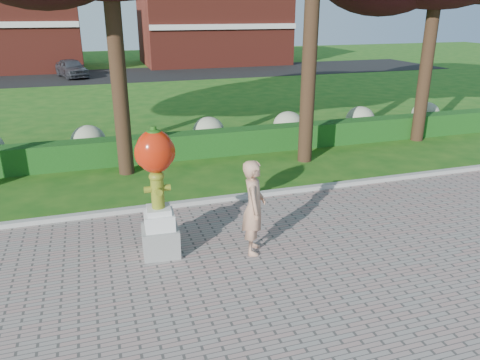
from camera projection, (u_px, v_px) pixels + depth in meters
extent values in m
plane|color=#1A5515|center=(261.00, 261.00, 8.98)|extent=(100.00, 100.00, 0.00)
cube|color=#ADADA5|center=(219.00, 200.00, 11.64)|extent=(40.00, 0.18, 0.15)
cube|color=#143F12|center=(186.00, 145.00, 15.10)|extent=(24.00, 0.70, 0.80)
ellipsoid|color=#9FA77F|center=(88.00, 141.00, 15.08)|extent=(1.10, 1.10, 0.99)
ellipsoid|color=#9FA77F|center=(209.00, 131.00, 16.23)|extent=(1.10, 1.10, 0.99)
ellipsoid|color=#9FA77F|center=(288.00, 125.00, 17.09)|extent=(1.10, 1.10, 0.99)
ellipsoid|color=#9FA77F|center=(360.00, 119.00, 17.95)|extent=(1.10, 1.10, 0.99)
ellipsoid|color=#9FA77F|center=(426.00, 114.00, 18.81)|extent=(1.10, 1.10, 0.99)
cube|color=black|center=(128.00, 75.00, 34.00)|extent=(50.00, 8.00, 0.02)
cube|color=maroon|center=(213.00, 25.00, 40.56)|extent=(12.00, 8.00, 6.40)
cylinder|color=black|center=(118.00, 66.00, 12.71)|extent=(0.44, 0.44, 6.16)
cylinder|color=black|center=(310.00, 42.00, 13.65)|extent=(0.44, 0.44, 7.28)
cylinder|color=black|center=(427.00, 58.00, 16.22)|extent=(0.44, 0.44, 5.88)
cube|color=gray|center=(161.00, 240.00, 9.08)|extent=(0.73, 0.73, 0.56)
cube|color=silver|center=(159.00, 220.00, 8.93)|extent=(0.59, 0.59, 0.31)
cube|color=silver|center=(159.00, 210.00, 8.86)|extent=(0.47, 0.47, 0.11)
cylinder|color=olive|center=(158.00, 192.00, 8.73)|extent=(0.24, 0.24, 0.62)
ellipsoid|color=olive|center=(157.00, 176.00, 8.62)|extent=(0.29, 0.29, 0.20)
cylinder|color=olive|center=(148.00, 190.00, 8.66)|extent=(0.13, 0.12, 0.12)
cylinder|color=olive|center=(167.00, 188.00, 8.76)|extent=(0.13, 0.12, 0.12)
cylinder|color=olive|center=(159.00, 192.00, 8.56)|extent=(0.13, 0.13, 0.13)
cylinder|color=olive|center=(156.00, 172.00, 8.59)|extent=(0.09, 0.09, 0.06)
ellipsoid|color=red|center=(155.00, 151.00, 8.46)|extent=(0.70, 0.62, 0.81)
ellipsoid|color=red|center=(144.00, 154.00, 8.41)|extent=(0.34, 0.34, 0.51)
ellipsoid|color=red|center=(166.00, 152.00, 8.52)|extent=(0.34, 0.34, 0.51)
cylinder|color=#225714|center=(153.00, 130.00, 8.32)|extent=(0.11, 0.11, 0.13)
ellipsoid|color=#225714|center=(154.00, 132.00, 8.33)|extent=(0.27, 0.27, 0.09)
imported|color=tan|center=(254.00, 207.00, 8.94)|extent=(0.65, 0.80, 1.88)
imported|color=#404148|center=(72.00, 68.00, 32.54)|extent=(2.57, 4.05, 1.28)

